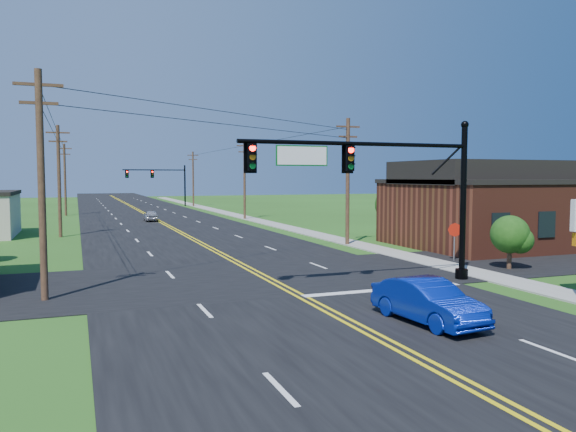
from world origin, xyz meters
name	(u,v)px	position (x,y,z in m)	size (l,w,h in m)	color
ground	(387,347)	(0.00, 0.00, 0.00)	(260.00, 260.00, 0.00)	#254915
road_main	(156,220)	(0.00, 50.00, 0.02)	(16.00, 220.00, 0.04)	black
road_cross	(259,277)	(0.00, 12.00, 0.02)	(70.00, 10.00, 0.04)	black
sidewalk	(273,224)	(10.50, 40.00, 0.04)	(2.00, 160.00, 0.08)	gray
signal_mast_main	(380,180)	(4.34, 8.00, 4.75)	(11.30, 0.60, 7.48)	black
signal_mast_far	(158,179)	(4.44, 80.00, 4.55)	(10.98, 0.60, 7.48)	black
brick_building	(502,212)	(20.00, 18.00, 2.35)	(14.20, 11.20, 4.70)	#5C271A
utility_pole_left_a	(41,181)	(-9.50, 10.00, 4.72)	(1.80, 0.28, 9.00)	#372419
utility_pole_left_b	(59,179)	(-9.50, 35.00, 4.72)	(1.80, 0.28, 9.00)	#372419
utility_pole_left_c	(65,178)	(-9.50, 62.00, 4.72)	(1.80, 0.28, 9.00)	#372419
utility_pole_right_a	(348,179)	(9.80, 22.00, 4.72)	(1.80, 0.28, 9.00)	#372419
utility_pole_right_b	(245,178)	(9.80, 48.00, 4.72)	(1.80, 0.28, 9.00)	#372419
utility_pole_right_c	(193,178)	(9.80, 78.00, 4.72)	(1.80, 0.28, 9.00)	#372419
tree_right_back	(393,205)	(16.00, 26.00, 2.60)	(3.00, 3.00, 4.10)	#372419
shrub_corner	(510,235)	(13.00, 9.50, 1.85)	(2.00, 2.00, 2.86)	#372419
blue_car	(428,302)	(2.55, 1.74, 0.72)	(1.53, 4.39, 1.45)	#061E97
distant_car	(151,216)	(-0.65, 48.80, 0.59)	(1.39, 3.46, 1.18)	#ACABB0
stop_sign	(455,234)	(12.06, 12.85, 1.60)	(0.76, 0.30, 2.23)	slate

